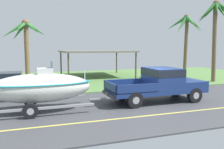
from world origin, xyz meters
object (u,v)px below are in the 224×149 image
object	(u,v)px
parked_sedan_near	(3,84)
palm_tree_near_left	(215,18)
pickup_truck_towing	(162,83)
boat_on_trailer	(40,88)
palm_tree_mid	(186,29)
carport_awning	(96,52)
palm_tree_far_left	(26,36)

from	to	relation	value
parked_sedan_near	palm_tree_near_left	world-z (taller)	palm_tree_near_left
pickup_truck_towing	palm_tree_near_left	world-z (taller)	palm_tree_near_left
pickup_truck_towing	parked_sedan_near	size ratio (longest dim) A/B	1.24
boat_on_trailer	palm_tree_mid	distance (m)	15.47
boat_on_trailer	carport_awning	world-z (taller)	carport_awning
pickup_truck_towing	carport_awning	world-z (taller)	carport_awning
pickup_truck_towing	parked_sedan_near	world-z (taller)	pickup_truck_towing
palm_tree_mid	palm_tree_far_left	xyz separation A→B (m)	(-13.89, 1.38, -0.82)
carport_awning	palm_tree_mid	world-z (taller)	palm_tree_mid
boat_on_trailer	carport_awning	distance (m)	12.89
palm_tree_near_left	palm_tree_far_left	world-z (taller)	palm_tree_near_left
boat_on_trailer	parked_sedan_near	size ratio (longest dim) A/B	1.30
pickup_truck_towing	palm_tree_far_left	bearing A→B (deg)	129.49
boat_on_trailer	carport_awning	size ratio (longest dim) A/B	0.86
pickup_truck_towing	carport_awning	distance (m)	11.54
carport_awning	palm_tree_mid	distance (m)	8.80
boat_on_trailer	palm_tree_mid	bearing A→B (deg)	28.67
boat_on_trailer	palm_tree_far_left	xyz separation A→B (m)	(-0.67, 8.61, 2.71)
boat_on_trailer	parked_sedan_near	xyz separation A→B (m)	(-2.05, 5.00, -0.44)
pickup_truck_towing	palm_tree_mid	xyz separation A→B (m)	(6.80, 7.23, 3.62)
palm_tree_near_left	palm_tree_far_left	xyz separation A→B (m)	(-15.02, 3.65, -1.59)
pickup_truck_towing	palm_tree_far_left	distance (m)	11.50
palm_tree_far_left	carport_awning	bearing A→B (deg)	23.60
carport_awning	palm_tree_near_left	bearing A→B (deg)	-37.10
pickup_truck_towing	boat_on_trailer	distance (m)	6.42
parked_sedan_near	palm_tree_far_left	world-z (taller)	palm_tree_far_left
boat_on_trailer	parked_sedan_near	bearing A→B (deg)	112.33
parked_sedan_near	palm_tree_mid	world-z (taller)	palm_tree_mid
parked_sedan_near	pickup_truck_towing	bearing A→B (deg)	-30.55
boat_on_trailer	palm_tree_mid	xyz separation A→B (m)	(13.22, 7.23, 3.54)
pickup_truck_towing	palm_tree_near_left	xyz separation A→B (m)	(7.93, 4.95, 4.38)
pickup_truck_towing	boat_on_trailer	xyz separation A→B (m)	(-6.42, 0.00, 0.08)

